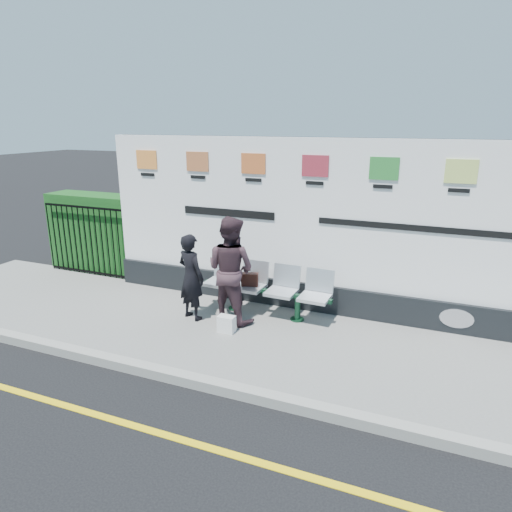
{
  "coord_description": "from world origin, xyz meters",
  "views": [
    {
      "loc": [
        2.47,
        -3.61,
        3.39
      ],
      "look_at": [
        -0.24,
        3.02,
        1.25
      ],
      "focal_mm": 32.0,
      "sensor_mm": 36.0,
      "label": 1
    }
  ],
  "objects_px": {
    "billboard": "(314,239)",
    "woman_left": "(191,277)",
    "woman_right": "(231,270)",
    "bench": "(265,301)"
  },
  "relations": [
    {
      "from": "woman_left",
      "to": "woman_right",
      "type": "height_order",
      "value": "woman_right"
    },
    {
      "from": "bench",
      "to": "woman_left",
      "type": "bearing_deg",
      "value": -148.95
    },
    {
      "from": "billboard",
      "to": "woman_left",
      "type": "xyz_separation_m",
      "value": [
        -1.78,
        -1.18,
        -0.56
      ]
    },
    {
      "from": "billboard",
      "to": "woman_right",
      "type": "distance_m",
      "value": 1.56
    },
    {
      "from": "woman_left",
      "to": "billboard",
      "type": "bearing_deg",
      "value": -127.53
    },
    {
      "from": "woman_left",
      "to": "woman_right",
      "type": "relative_size",
      "value": 0.83
    },
    {
      "from": "billboard",
      "to": "woman_left",
      "type": "height_order",
      "value": "billboard"
    },
    {
      "from": "bench",
      "to": "woman_right",
      "type": "bearing_deg",
      "value": -134.99
    },
    {
      "from": "woman_right",
      "to": "billboard",
      "type": "bearing_deg",
      "value": -126.97
    },
    {
      "from": "billboard",
      "to": "bench",
      "type": "relative_size",
      "value": 3.53
    }
  ]
}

